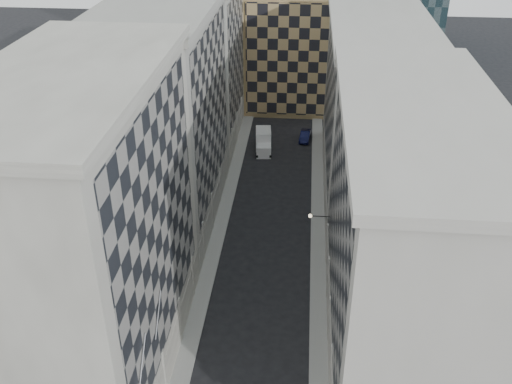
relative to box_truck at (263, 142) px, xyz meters
The scene contains 12 objects.
sidewalk_west 20.01m from the box_truck, 99.09° to the right, with size 1.50×100.00×0.15m, color gray.
sidewalk_east 21.08m from the box_truck, 69.58° to the right, with size 1.50×100.00×0.15m, color gray.
bldg_left_a 41.11m from the box_truck, 102.78° to the right, with size 10.80×22.80×23.70m.
bldg_left_b 21.44m from the box_truck, 117.72° to the right, with size 10.80×22.80×22.70m.
bldg_left_c 14.07m from the box_truck, 149.02° to the left, with size 10.80×22.80×21.70m.
bldg_right_a 38.18m from the box_truck, 69.52° to the right, with size 10.80×26.80×20.70m.
bldg_right_b 17.42m from the box_truck, 30.74° to the right, with size 10.80×28.80×19.70m.
tan_block 20.37m from the box_truck, 77.30° to the left, with size 16.80×14.80×18.80m.
flagpoles_left 44.41m from the box_truck, 94.97° to the right, with size 0.10×6.33×2.33m.
bracket_lamp 27.00m from the box_truck, 75.88° to the right, with size 1.98×0.36×0.36m.
box_truck is the anchor object (origin of this frame).
dark_car 6.76m from the box_truck, 33.90° to the left, with size 1.35×3.87×1.28m, color #0F1237.
Camera 1 is at (3.21, -19.97, 34.34)m, focal length 40.00 mm.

